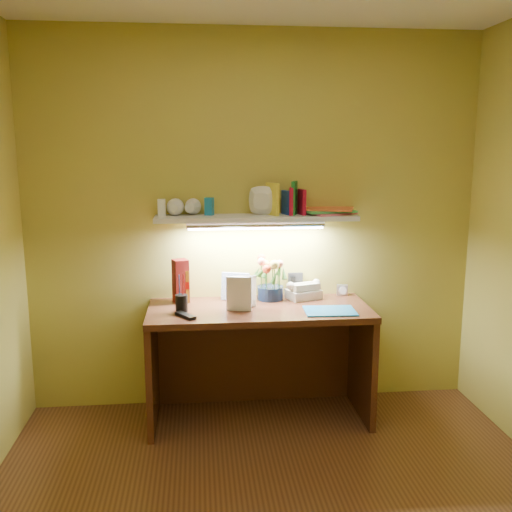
{
  "coord_description": "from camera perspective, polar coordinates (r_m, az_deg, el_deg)",
  "views": [
    {
      "loc": [
        -0.38,
        -2.26,
        1.74
      ],
      "look_at": [
        -0.01,
        1.35,
        1.05
      ],
      "focal_mm": 40.0,
      "sensor_mm": 36.0,
      "label": 1
    }
  ],
  "objects": [
    {
      "name": "desk",
      "position": [
        3.74,
        0.32,
        -10.71
      ],
      "size": [
        1.4,
        0.6,
        0.75
      ],
      "primitive_type": "cube",
      "color": "#3E2011",
      "rests_on": "ground"
    },
    {
      "name": "art_card",
      "position": [
        3.77,
        -2.08,
        -3.07
      ],
      "size": [
        0.18,
        0.1,
        0.18
      ],
      "primitive_type": null,
      "rotation": [
        0.0,
        0.0,
        -0.34
      ],
      "color": "white",
      "rests_on": "desk"
    },
    {
      "name": "blue_folder",
      "position": [
        3.56,
        7.4,
        -5.47
      ],
      "size": [
        0.32,
        0.24,
        0.01
      ],
      "primitive_type": "cube",
      "rotation": [
        0.0,
        0.0,
        -0.04
      ],
      "color": "#1875B6",
      "rests_on": "desk"
    },
    {
      "name": "pen_cup",
      "position": [
        3.53,
        -7.47,
        -4.13
      ],
      "size": [
        0.09,
        0.09,
        0.18
      ],
      "primitive_type": "cylinder",
      "rotation": [
        0.0,
        0.0,
        -0.3
      ],
      "color": "black",
      "rests_on": "desk"
    },
    {
      "name": "desk_clock",
      "position": [
        3.95,
        8.61,
        -3.37
      ],
      "size": [
        0.08,
        0.05,
        0.07
      ],
      "primitive_type": "cube",
      "rotation": [
        0.0,
        0.0,
        -0.19
      ],
      "color": "silver",
      "rests_on": "desk"
    },
    {
      "name": "tv_remote",
      "position": [
        3.44,
        -7.07,
        -5.92
      ],
      "size": [
        0.13,
        0.16,
        0.02
      ],
      "primitive_type": "cube",
      "rotation": [
        0.0,
        0.0,
        0.61
      ],
      "color": "black",
      "rests_on": "desk"
    },
    {
      "name": "whisky_bottle",
      "position": [
        3.74,
        -7.29,
        -2.57
      ],
      "size": [
        0.08,
        0.08,
        0.27
      ],
      "primitive_type": null,
      "rotation": [
        0.0,
        0.0,
        0.05
      ],
      "color": "#BE801B",
      "rests_on": "desk"
    },
    {
      "name": "whisky_box",
      "position": [
        3.74,
        -7.54,
        -2.49
      ],
      "size": [
        0.12,
        0.12,
        0.28
      ],
      "primitive_type": "cube",
      "rotation": [
        0.0,
        0.0,
        0.35
      ],
      "color": "#4F0B07",
      "rests_on": "desk"
    },
    {
      "name": "desk_book_b",
      "position": [
        3.53,
        -3.0,
        -3.76
      ],
      "size": [
        0.16,
        0.06,
        0.22
      ],
      "primitive_type": "imported",
      "rotation": [
        0.0,
        0.0,
        -0.25
      ],
      "color": "white",
      "rests_on": "desk"
    },
    {
      "name": "desk_book_a",
      "position": [
        3.59,
        -2.39,
        -3.61
      ],
      "size": [
        0.15,
        0.02,
        0.21
      ],
      "primitive_type": "imported",
      "rotation": [
        0.0,
        0.0,
        0.02
      ],
      "color": "white",
      "rests_on": "desk"
    },
    {
      "name": "wall_shelf",
      "position": [
        3.69,
        0.57,
        4.36
      ],
      "size": [
        1.32,
        0.32,
        0.25
      ],
      "color": "white",
      "rests_on": "ground"
    },
    {
      "name": "flower_bouquet",
      "position": [
        3.78,
        1.43,
        -2.09
      ],
      "size": [
        0.19,
        0.19,
        0.31
      ],
      "primitive_type": null,
      "rotation": [
        0.0,
        0.0,
        0.0
      ],
      "color": "#0D1A34",
      "rests_on": "desk"
    },
    {
      "name": "telephone",
      "position": [
        3.82,
        4.77,
        -3.36
      ],
      "size": [
        0.25,
        0.22,
        0.12
      ],
      "primitive_type": null,
      "rotation": [
        0.0,
        0.0,
        0.34
      ],
      "color": "beige",
      "rests_on": "desk"
    }
  ]
}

